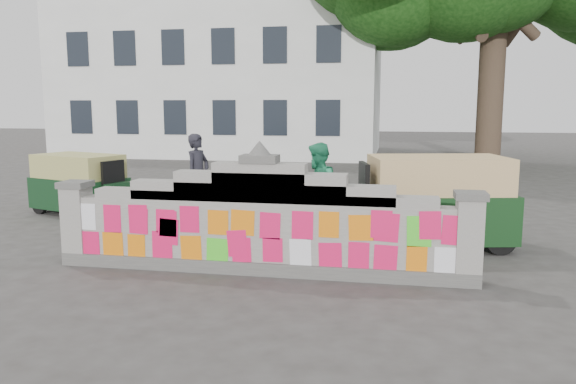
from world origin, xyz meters
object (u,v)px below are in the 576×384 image
Objects in this scene: pedestrian at (317,190)px; rickshaw_left at (81,183)px; cyclist_bike at (199,204)px; rickshaw_right at (433,201)px; cyclist_rider at (198,187)px.

pedestrian is 5.91m from rickshaw_left.
rickshaw_right is (4.68, -0.81, 0.34)m from cyclist_bike.
rickshaw_right reaches higher than rickshaw_left.
rickshaw_left reaches higher than cyclist_bike.
pedestrian reaches higher than rickshaw_left.
pedestrian is 2.17m from rickshaw_right.
pedestrian reaches higher than rickshaw_right.
cyclist_rider is 2.58m from pedestrian.
cyclist_rider is 0.66× the size of rickshaw_left.
cyclist_rider is at bearing 0.00° from cyclist_bike.
cyclist_bike is 3.34m from rickshaw_left.
cyclist_rider reaches higher than rickshaw_left.
cyclist_bike is 1.12× the size of cyclist_rider.
cyclist_rider is 0.93× the size of pedestrian.
cyclist_rider reaches higher than cyclist_bike.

